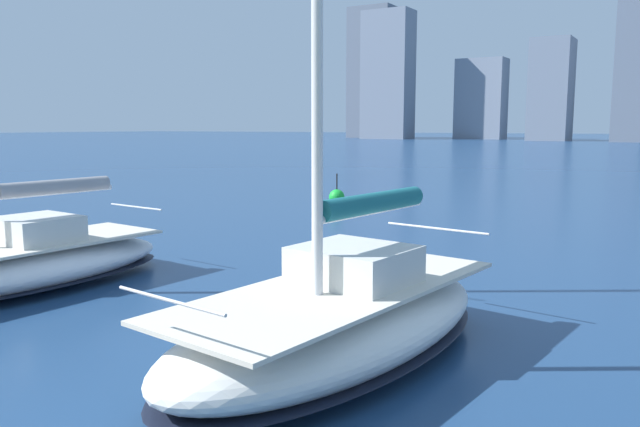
# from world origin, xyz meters

# --- Properties ---
(sailboat_teal) EXTENTS (3.62, 7.06, 12.44)m
(sailboat_teal) POSITION_xyz_m (-1.26, -6.45, 0.69)
(sailboat_teal) COLOR white
(sailboat_teal) RESTS_ON ground
(sailboat_grey) EXTENTS (3.31, 7.02, 11.95)m
(sailboat_grey) POSITION_xyz_m (6.68, -6.59, 0.63)
(sailboat_grey) COLOR white
(sailboat_grey) RESTS_ON ground
(channel_buoy) EXTENTS (0.70, 0.70, 1.40)m
(channel_buoy) POSITION_xyz_m (7.90, -22.69, 0.36)
(channel_buoy) COLOR green
(channel_buoy) RESTS_ON ground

